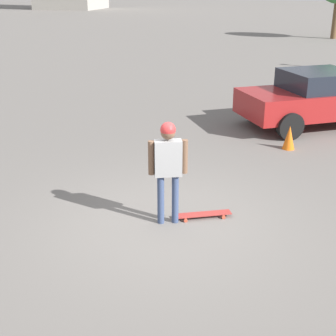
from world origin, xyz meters
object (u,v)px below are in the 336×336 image
Objects in this scene: skateboard at (203,214)px; car_parked_near at (315,98)px; traffic_cone at (289,137)px; person at (168,160)px.

skateboard is 6.57m from car_parked_near.
traffic_cone reaches higher than skateboard.
car_parked_near is at bearing -132.20° from skateboard.
car_parked_near is 2.34m from traffic_cone.
person is at bearing 5.15° from skateboard.
traffic_cone is at bearing 43.17° from car_parked_near.
person is 1.81× the size of skateboard.
car_parked_near is at bearing 48.22° from person.
person reaches higher than traffic_cone.
car_parked_near is at bearing 73.79° from traffic_cone.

